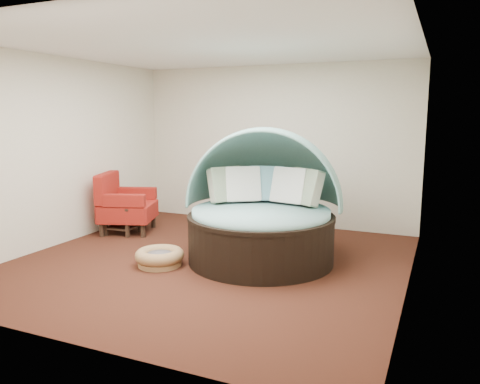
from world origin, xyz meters
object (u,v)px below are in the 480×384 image
at_px(canopy_daybed, 262,199).
at_px(red_armchair, 124,205).
at_px(pet_basket, 160,257).
at_px(side_table, 123,216).

distance_m(canopy_daybed, red_armchair, 2.72).
bearing_deg(red_armchair, pet_basket, -59.61).
distance_m(pet_basket, red_armchair, 2.03).
bearing_deg(canopy_daybed, pet_basket, -155.54).
xyz_separation_m(canopy_daybed, side_table, (-2.59, 0.34, -0.52)).
bearing_deg(side_table, red_armchair, 115.39).
bearing_deg(pet_basket, canopy_daybed, 36.32).
height_order(red_armchair, side_table, red_armchair).
height_order(canopy_daybed, red_armchair, canopy_daybed).
distance_m(red_armchair, side_table, 0.21).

